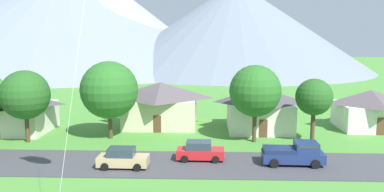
% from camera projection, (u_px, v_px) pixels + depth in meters
% --- Properties ---
extents(road_strip, '(160.00, 7.29, 0.08)m').
position_uv_depth(road_strip, '(179.00, 164.00, 34.60)').
color(road_strip, '#424247').
rests_on(road_strip, ground).
extents(mountain_far_east_ridge, '(78.89, 78.89, 30.15)m').
position_uv_depth(mountain_far_east_ridge, '(105.00, 23.00, 135.91)').
color(mountain_far_east_ridge, '#8E939E').
rests_on(mountain_far_east_ridge, ground).
extents(mountain_far_west_ridge, '(83.82, 83.82, 27.45)m').
position_uv_depth(mountain_far_west_ridge, '(235.00, 26.00, 125.92)').
color(mountain_far_west_ridge, slate).
rests_on(mountain_far_west_ridge, ground).
extents(mountain_central_ridge, '(125.47, 125.47, 33.78)m').
position_uv_depth(mountain_central_ridge, '(65.00, 18.00, 140.89)').
color(mountain_central_ridge, gray).
rests_on(mountain_central_ridge, ground).
extents(mountain_east_ridge, '(77.48, 77.48, 34.80)m').
position_uv_depth(mountain_east_ridge, '(80.00, 21.00, 179.66)').
color(mountain_east_ridge, gray).
rests_on(mountain_east_ridge, ground).
extents(house_leftmost, '(9.31, 8.03, 5.37)m').
position_uv_depth(house_leftmost, '(161.00, 103.00, 49.12)').
color(house_leftmost, beige).
rests_on(house_leftmost, ground).
extents(house_left_center, '(7.85, 6.92, 4.65)m').
position_uv_depth(house_left_center, '(370.00, 109.00, 47.50)').
color(house_left_center, silver).
rests_on(house_left_center, ground).
extents(house_right_center, '(7.79, 7.75, 5.12)m').
position_uv_depth(house_right_center, '(259.00, 108.00, 46.79)').
color(house_right_center, silver).
rests_on(house_right_center, ground).
extents(house_rightmost, '(9.40, 7.61, 5.00)m').
position_uv_depth(house_rightmost, '(10.00, 109.00, 46.04)').
color(house_rightmost, beige).
rests_on(house_rightmost, ground).
extents(tree_near_left, '(3.80, 3.80, 6.68)m').
position_uv_depth(tree_near_left, '(314.00, 97.00, 41.07)').
color(tree_near_left, '#4C3823').
rests_on(tree_near_left, ground).
extents(tree_left_of_center, '(6.16, 6.16, 8.37)m').
position_uv_depth(tree_left_of_center, '(109.00, 90.00, 42.52)').
color(tree_left_of_center, '#4C3823').
rests_on(tree_left_of_center, ground).
extents(tree_near_right, '(5.07, 5.07, 7.53)m').
position_uv_depth(tree_near_right, '(25.00, 95.00, 41.09)').
color(tree_near_right, '#4C3823').
rests_on(tree_near_right, ground).
extents(tree_far_right, '(5.36, 5.36, 8.08)m').
position_uv_depth(tree_far_right, '(255.00, 91.00, 41.10)').
color(tree_far_right, '#4C3823').
rests_on(tree_far_right, ground).
extents(parked_car_tan_west_end, '(4.23, 2.14, 1.68)m').
position_uv_depth(parked_car_tan_west_end, '(123.00, 158.00, 33.49)').
color(parked_car_tan_west_end, tan).
rests_on(parked_car_tan_west_end, road_strip).
extents(parked_car_red_mid_west, '(4.23, 2.14, 1.68)m').
position_uv_depth(parked_car_red_mid_west, '(200.00, 151.00, 35.54)').
color(parked_car_red_mid_west, red).
rests_on(parked_car_red_mid_west, road_strip).
extents(pickup_truck_navy_east_side, '(5.25, 2.42, 1.99)m').
position_uv_depth(pickup_truck_navy_east_side, '(295.00, 153.00, 34.22)').
color(pickup_truck_navy_east_side, navy).
rests_on(pickup_truck_navy_east_side, road_strip).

